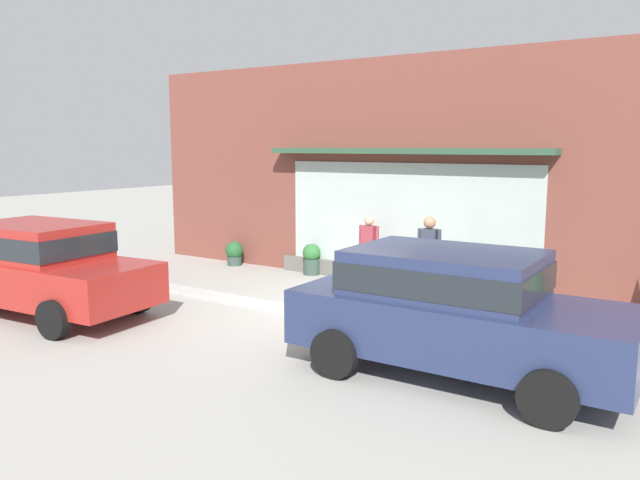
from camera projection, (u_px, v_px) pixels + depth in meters
name	position (u px, v px, depth m)	size (l,w,h in m)	color
ground_plane	(326.00, 315.00, 11.13)	(60.00, 60.00, 0.00)	#9E9B93
curb_strip	(320.00, 315.00, 10.96)	(14.00, 0.24, 0.12)	#B2B2AD
storefront	(407.00, 174.00, 13.40)	(14.00, 0.81, 4.87)	brown
fire_hydrant	(387.00, 282.00, 11.73)	(0.41, 0.37, 0.92)	gold
pedestrian_with_handbag	(430.00, 255.00, 11.61)	(0.63, 0.23, 1.70)	#232328
pedestrian_passerby	(369.00, 246.00, 13.21)	(0.47, 0.21, 1.54)	#9E9384
parked_car_red	(42.00, 264.00, 11.06)	(4.30, 2.20, 1.64)	maroon
parked_car_navy	(454.00, 306.00, 8.10)	(4.34, 2.04, 1.66)	navy
potted_plant_trailing_edge	(431.00, 272.00, 12.57)	(0.57, 0.57, 0.87)	#4C4C51
potted_plant_window_left	(537.00, 294.00, 11.45)	(0.38, 0.38, 0.58)	#B7B2A3
potted_plant_doorstep	(234.00, 253.00, 15.75)	(0.45, 0.45, 0.61)	#33473D
potted_plant_corner_tall	(312.00, 258.00, 14.62)	(0.42, 0.42, 0.72)	#33473D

